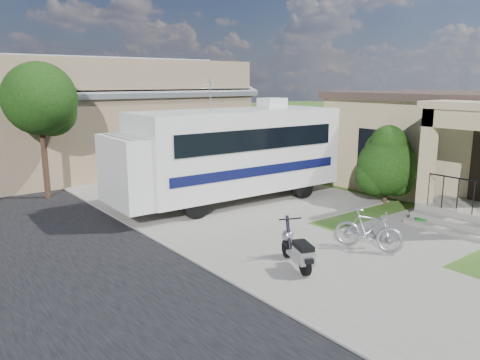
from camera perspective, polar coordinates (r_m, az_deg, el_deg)
ground at (r=11.64m, az=9.62°, el=-7.99°), size 120.00×120.00×0.00m
sidewalk_slab at (r=19.15m, az=-15.10°, el=-0.22°), size 4.00×80.00×0.06m
driveway_slab at (r=15.76m, az=1.29°, el=-2.41°), size 7.00×6.00×0.05m
walk_slab at (r=13.40m, az=21.63°, el=-5.90°), size 4.00×3.00×0.05m
house at (r=19.26m, az=24.86°, el=4.43°), size 9.47×7.80×3.54m
warehouse at (r=22.89m, az=-16.96°, el=6.58°), size 12.50×8.40×5.04m
street_tree_a at (r=16.99m, az=-22.92°, el=8.72°), size 2.44×2.40×4.58m
motorhome at (r=15.18m, az=-1.34°, el=3.51°), size 7.82×2.74×3.97m
shrub at (r=15.92m, az=17.41°, el=1.93°), size 2.09×2.00×2.57m
scooter at (r=10.03m, az=7.07°, el=-8.55°), size 0.80×1.42×0.97m
bicycle at (r=11.38m, az=15.36°, el=-6.16°), size 1.02×1.66×0.97m
garden_hose at (r=14.04m, az=21.26°, el=-4.80°), size 0.38×0.38×0.17m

